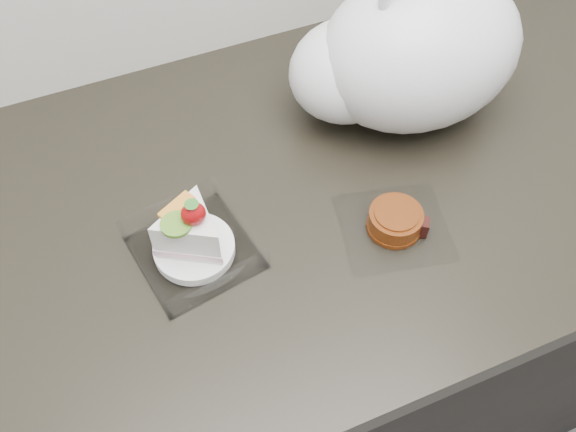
{
  "coord_description": "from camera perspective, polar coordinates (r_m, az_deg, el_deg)",
  "views": [
    {
      "loc": [
        -0.26,
        1.2,
        1.57
      ],
      "look_at": [
        -0.08,
        1.62,
        0.94
      ],
      "focal_mm": 40.0,
      "sensor_mm": 36.0,
      "label": 1
    }
  ],
  "objects": [
    {
      "name": "cake_tray",
      "position": [
        0.79,
        -8.48,
        -2.13
      ],
      "size": [
        0.16,
        0.16,
        0.11
      ],
      "rotation": [
        0.0,
        0.0,
        0.17
      ],
      "color": "white",
      "rests_on": "counter"
    },
    {
      "name": "mooncake_wrap",
      "position": [
        0.82,
        9.56,
        -0.53
      ],
      "size": [
        0.16,
        0.16,
        0.03
      ],
      "rotation": [
        0.0,
        0.0,
        -0.05
      ],
      "color": "white",
      "rests_on": "counter"
    },
    {
      "name": "plastic_bag",
      "position": [
        0.91,
        10.41,
        14.03
      ],
      "size": [
        0.33,
        0.24,
        0.26
      ],
      "rotation": [
        0.0,
        0.0,
        -0.06
      ],
      "color": "white",
      "rests_on": "counter"
    },
    {
      "name": "counter",
      "position": [
        1.25,
        2.04,
        -9.87
      ],
      "size": [
        2.04,
        0.64,
        0.9
      ],
      "color": "black",
      "rests_on": "ground"
    }
  ]
}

